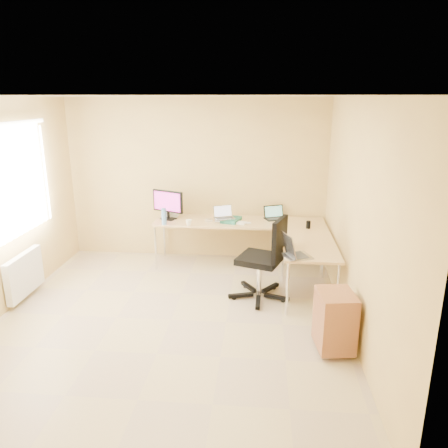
# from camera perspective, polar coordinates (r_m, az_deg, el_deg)

# --- Properties ---
(floor) EXTENTS (4.50, 4.50, 0.00)m
(floor) POSITION_cam_1_polar(r_m,az_deg,el_deg) (5.36, -7.07, -12.52)
(floor) COLOR tan
(floor) RESTS_ON ground
(ceiling) EXTENTS (4.50, 4.50, 0.00)m
(ceiling) POSITION_cam_1_polar(r_m,az_deg,el_deg) (4.69, -8.24, 16.49)
(ceiling) COLOR white
(ceiling) RESTS_ON ground
(wall_back) EXTENTS (4.50, 0.00, 4.50)m
(wall_back) POSITION_cam_1_polar(r_m,az_deg,el_deg) (7.02, -3.67, 5.91)
(wall_back) COLOR tan
(wall_back) RESTS_ON ground
(wall_front) EXTENTS (4.50, 0.00, 4.50)m
(wall_front) POSITION_cam_1_polar(r_m,az_deg,el_deg) (2.85, -17.48, -11.17)
(wall_front) COLOR tan
(wall_front) RESTS_ON ground
(wall_right) EXTENTS (0.00, 4.50, 4.50)m
(wall_right) POSITION_cam_1_polar(r_m,az_deg,el_deg) (4.86, 17.32, 0.39)
(wall_right) COLOR tan
(wall_right) RESTS_ON ground
(desk_main) EXTENTS (2.65, 0.70, 0.73)m
(desk_main) POSITION_cam_1_polar(r_m,az_deg,el_deg) (6.80, 2.02, -2.56)
(desk_main) COLOR tan
(desk_main) RESTS_ON ground
(desk_return) EXTENTS (0.70, 1.30, 0.73)m
(desk_return) POSITION_cam_1_polar(r_m,az_deg,el_deg) (5.90, 11.05, -5.96)
(desk_return) COLOR tan
(desk_return) RESTS_ON ground
(monitor) EXTENTS (0.57, 0.39, 0.47)m
(monitor) POSITION_cam_1_polar(r_m,az_deg,el_deg) (6.79, -7.46, 2.54)
(monitor) COLOR black
(monitor) RESTS_ON desk_main
(book_stack) EXTENTS (0.33, 0.39, 0.06)m
(book_stack) POSITION_cam_1_polar(r_m,az_deg,el_deg) (6.66, 0.96, 0.57)
(book_stack) COLOR #1C5A48
(book_stack) RESTS_ON desk_main
(laptop_center) EXTENTS (0.37, 0.34, 0.20)m
(laptop_center) POSITION_cam_1_polar(r_m,az_deg,el_deg) (6.59, 0.03, 1.54)
(laptop_center) COLOR #B2B2B2
(laptop_center) RESTS_ON desk_main
(laptop_black) EXTENTS (0.40, 0.35, 0.21)m
(laptop_black) POSITION_cam_1_polar(r_m,az_deg,el_deg) (6.82, 6.87, 1.50)
(laptop_black) COLOR black
(laptop_black) RESTS_ON desk_main
(keyboard) EXTENTS (0.50, 0.28, 0.02)m
(keyboard) POSITION_cam_1_polar(r_m,az_deg,el_deg) (6.62, 0.92, 0.31)
(keyboard) COLOR white
(keyboard) RESTS_ON desk_main
(mouse) EXTENTS (0.10, 0.08, 0.03)m
(mouse) POSITION_cam_1_polar(r_m,az_deg,el_deg) (6.54, 3.25, 0.14)
(mouse) COLOR silver
(mouse) RESTS_ON desk_main
(mug) EXTENTS (0.12, 0.12, 0.09)m
(mug) POSITION_cam_1_polar(r_m,az_deg,el_deg) (6.48, -4.69, 0.19)
(mug) COLOR white
(mug) RESTS_ON desk_main
(cd_stack) EXTENTS (0.14, 0.14, 0.03)m
(cd_stack) POSITION_cam_1_polar(r_m,az_deg,el_deg) (6.70, -1.99, 0.53)
(cd_stack) COLOR white
(cd_stack) RESTS_ON desk_main
(water_bottle) EXTENTS (0.10, 0.10, 0.26)m
(water_bottle) POSITION_cam_1_polar(r_m,az_deg,el_deg) (6.53, -7.99, 1.01)
(water_bottle) COLOR #5D92D4
(water_bottle) RESTS_ON desk_main
(papers) EXTENTS (0.24, 0.34, 0.01)m
(papers) POSITION_cam_1_polar(r_m,az_deg,el_deg) (6.97, -7.17, 0.96)
(papers) COLOR silver
(papers) RESTS_ON desk_main
(white_box) EXTENTS (0.22, 0.18, 0.07)m
(white_box) POSITION_cam_1_polar(r_m,az_deg,el_deg) (7.02, -7.08, 1.34)
(white_box) COLOR white
(white_box) RESTS_ON desk_main
(desk_fan) EXTENTS (0.26, 0.26, 0.29)m
(desk_fan) POSITION_cam_1_polar(r_m,az_deg,el_deg) (6.91, -7.26, 2.04)
(desk_fan) COLOR white
(desk_fan) RESTS_ON desk_main
(black_cup) EXTENTS (0.09, 0.09, 0.11)m
(black_cup) POSITION_cam_1_polar(r_m,az_deg,el_deg) (6.42, 11.14, -0.09)
(black_cup) COLOR black
(black_cup) RESTS_ON desk_main
(laptop_return) EXTENTS (0.45, 0.41, 0.24)m
(laptop_return) POSITION_cam_1_polar(r_m,az_deg,el_deg) (5.25, 9.75, -3.06)
(laptop_return) COLOR #A3A5B3
(laptop_return) RESTS_ON desk_return
(office_chair) EXTENTS (0.87, 0.87, 1.14)m
(office_chair) POSITION_cam_1_polar(r_m,az_deg,el_deg) (5.69, 4.76, -5.09)
(office_chair) COLOR black
(office_chair) RESTS_ON ground
(cabinet) EXTENTS (0.41, 0.49, 0.61)m
(cabinet) POSITION_cam_1_polar(r_m,az_deg,el_deg) (4.72, 14.52, -12.27)
(cabinet) COLOR brown
(cabinet) RESTS_ON ground
(radiator) EXTENTS (0.09, 0.80, 0.55)m
(radiator) POSITION_cam_1_polar(r_m,az_deg,el_deg) (6.26, -25.00, -6.06)
(radiator) COLOR white
(radiator) RESTS_ON ground
(window) EXTENTS (0.10, 1.80, 1.40)m
(window) POSITION_cam_1_polar(r_m,az_deg,el_deg) (5.95, -26.56, 4.72)
(window) COLOR white
(window) RESTS_ON wall_left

